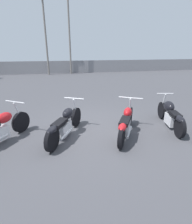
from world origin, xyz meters
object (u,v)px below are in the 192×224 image
(motorcycle_slot_2, at_px, (126,123))
(motorcycle_slot_3, at_px, (171,115))
(light_pole_right, at_px, (45,29))
(light_pole_left, at_px, (69,18))
(motorcycle_slot_1, at_px, (65,124))

(motorcycle_slot_2, distance_m, motorcycle_slot_3, 1.65)
(light_pole_right, bearing_deg, light_pole_left, 4.16)
(light_pole_right, bearing_deg, motorcycle_slot_1, -85.91)
(light_pole_left, height_order, motorcycle_slot_3, light_pole_left)
(light_pole_right, relative_size, motorcycle_slot_1, 3.45)
(light_pole_right, distance_m, motorcycle_slot_2, 14.31)
(light_pole_left, xyz_separation_m, motorcycle_slot_1, (-1.22, -13.44, -4.59))
(motorcycle_slot_2, height_order, motorcycle_slot_3, motorcycle_slot_2)
(motorcycle_slot_1, xyz_separation_m, motorcycle_slot_2, (1.72, -0.28, -0.01))
(light_pole_left, xyz_separation_m, motorcycle_slot_3, (2.13, -13.43, -4.58))
(motorcycle_slot_2, bearing_deg, light_pole_right, 131.45)
(light_pole_right, distance_m, motorcycle_slot_1, 13.81)
(light_pole_left, bearing_deg, light_pole_right, -175.84)
(light_pole_right, height_order, motorcycle_slot_2, light_pole_right)
(motorcycle_slot_1, relative_size, motorcycle_slot_3, 0.96)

